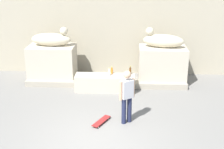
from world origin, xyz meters
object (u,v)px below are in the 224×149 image
statue_reclining_right (162,40)px  bottle_orange (112,71)px  skater (127,95)px  statue_reclining_left (52,39)px  bottle_clear (109,72)px  bottle_brown (130,71)px  skateboard (101,121)px

statue_reclining_right → bottle_orange: size_ratio=6.07×
skater → statue_reclining_left: bearing=-84.0°
statue_reclining_left → bottle_clear: bearing=-21.1°
skater → bottle_clear: bearing=-109.4°
statue_reclining_right → bottle_clear: size_ratio=5.45×
statue_reclining_right → skater: bearing=79.0°
bottle_orange → bottle_brown: (0.70, -0.03, 0.02)m
statue_reclining_left → bottle_orange: size_ratio=5.90×
skateboard → bottle_brown: 2.98m
statue_reclining_right → skateboard: bearing=69.7°
skateboard → statue_reclining_right: bearing=176.3°
statue_reclining_right → bottle_orange: (-1.95, -0.83, -1.02)m
skateboard → bottle_orange: (0.16, 2.80, 0.66)m
statue_reclining_left → skater: (3.05, -3.54, -0.82)m
statue_reclining_left → skater: bearing=-46.3°
skateboard → bottle_clear: size_ratio=2.62×
skater → statue_reclining_right: bearing=-145.7°
bottle_brown → statue_reclining_left: bearing=164.9°
skater → skateboard: skater is taller
statue_reclining_left → bottle_brown: (3.16, -0.85, -1.00)m
statue_reclining_left → statue_reclining_right: 4.41m
bottle_brown → bottle_orange: bearing=177.2°
skater → bottle_orange: size_ratio=6.06×
skateboard → bottle_clear: (0.07, 2.57, 0.68)m
statue_reclining_right → skater: 3.88m
statue_reclining_left → bottle_brown: statue_reclining_left is taller
skateboard → bottle_orange: bottle_orange is taller
skateboard → bottle_orange: 2.88m
skater → bottle_brown: (0.11, 2.68, -0.17)m
bottle_clear → bottle_brown: bearing=14.0°
statue_reclining_left → bottle_brown: size_ratio=5.14×
skateboard → bottle_orange: size_ratio=2.92×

